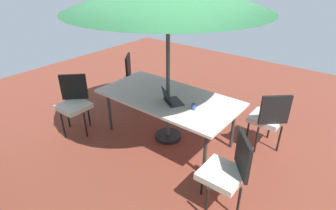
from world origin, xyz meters
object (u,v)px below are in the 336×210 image
at_px(chair_southwest, 268,117).
at_px(chair_northwest, 228,170).
at_px(laptop, 171,100).
at_px(cup, 193,107).
at_px(chair_southeast, 136,76).
at_px(chair_northeast, 74,101).
at_px(dining_table, 168,99).

distance_m(chair_southwest, chair_northwest, 1.45).
height_order(chair_southwest, chair_northwest, same).
xyz_separation_m(chair_northwest, laptop, (1.24, -0.57, 0.27)).
relative_size(chair_northwest, cup, 10.99).
relative_size(chair_southwest, chair_southeast, 1.00).
bearing_deg(chair_northeast, dining_table, -15.96).
bearing_deg(dining_table, chair_northwest, 153.16).
bearing_deg(chair_southeast, laptop, -156.06).
height_order(laptop, cup, laptop).
bearing_deg(chair_northwest, chair_southeast, -156.21).
relative_size(chair_northwest, chair_southeast, 1.00).
xyz_separation_m(chair_northwest, cup, (0.87, -0.60, 0.27)).
bearing_deg(chair_northwest, chair_northeast, -128.08).
distance_m(chair_northeast, chair_southeast, 1.50).
height_order(chair_northeast, cup, chair_northeast).
relative_size(chair_northwest, chair_northeast, 1.00).
bearing_deg(chair_southeast, chair_northwest, -154.37).
bearing_deg(cup, chair_southwest, -133.72).
bearing_deg(chair_northwest, cup, -163.91).
relative_size(dining_table, chair_southeast, 2.25).
xyz_separation_m(chair_southeast, laptop, (-1.59, 0.87, 0.27)).
bearing_deg(chair_northeast, chair_southeast, 45.54).
distance_m(chair_southwest, chair_southeast, 2.77).
xyz_separation_m(dining_table, chair_northwest, (-1.42, 0.72, -0.18)).
distance_m(chair_northwest, chair_northeast, 2.82).
height_order(chair_northwest, chair_southeast, same).
height_order(chair_southeast, cup, chair_southeast).
distance_m(chair_southwest, chair_northeast, 3.15).
xyz_separation_m(dining_table, chair_northeast, (1.40, 0.78, -0.18)).
bearing_deg(cup, dining_table, -12.02).
bearing_deg(chair_southwest, chair_southeast, -42.42).
distance_m(chair_northwest, chair_southeast, 3.18).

